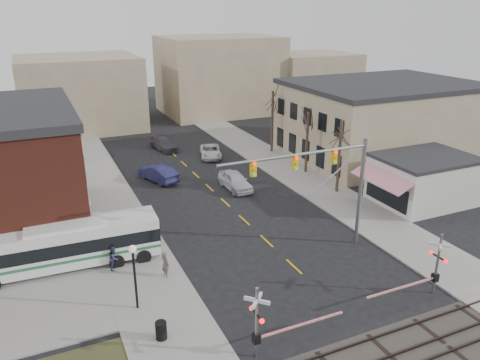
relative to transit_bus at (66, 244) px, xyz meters
name	(u,v)px	position (x,y,z in m)	size (l,w,h in m)	color
ground	(310,282)	(13.78, -8.09, -1.75)	(160.00, 160.00, 0.00)	black
sidewalk_west	(105,195)	(4.28, 11.91, -1.69)	(5.00, 60.00, 0.12)	gray
sidewalk_east	(285,168)	(23.28, 11.91, -1.69)	(5.00, 60.00, 0.12)	gray
tan_building	(381,119)	(35.78, 11.91, 2.51)	(20.30, 15.30, 8.50)	gray
awning_shop	(423,179)	(29.75, -1.09, 0.42)	(9.74, 6.20, 4.30)	beige
tree_east_a	(339,157)	(24.28, 3.91, 1.75)	(0.28, 0.28, 6.75)	#382B21
tree_east_b	(307,143)	(24.58, 9.91, 1.52)	(0.28, 0.28, 6.30)	#382B21
tree_east_c	(272,122)	(24.78, 17.91, 1.97)	(0.28, 0.28, 7.20)	#382B21
transit_bus	(66,244)	(0.00, 0.00, 0.00)	(12.08, 3.13, 3.08)	silver
traffic_signal_mast	(327,175)	(16.71, -4.99, 4.05)	(11.07, 0.30, 8.00)	gray
rr_crossing_west	(264,321)	(8.11, -12.76, 0.22)	(5.60, 1.36, 4.00)	gray
rr_crossing_east	(432,266)	(19.51, -12.24, 0.22)	(5.60, 1.36, 4.00)	gray
street_lamp	(134,263)	(3.15, -6.45, 1.28)	(0.44, 0.44, 4.03)	black
trash_bin	(161,330)	(3.71, -9.62, -1.13)	(0.60, 0.60, 0.99)	black
car_a	(235,181)	(15.95, 8.65, -0.93)	(1.94, 4.83, 1.64)	silver
car_b	(158,173)	(9.80, 13.85, -0.92)	(1.75, 5.02, 1.65)	#1A1B43
car_c	(211,151)	(17.41, 19.05, -1.08)	(2.23, 4.83, 1.34)	silver
car_d	(164,144)	(13.31, 24.25, -1.05)	(1.96, 4.83, 1.40)	#47474C
pedestrian_near	(165,264)	(5.58, -3.82, -0.76)	(0.63, 0.41, 1.73)	#584D46
pedestrian_far	(114,258)	(2.74, -1.58, -0.81)	(0.79, 0.62, 1.63)	#2F3052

